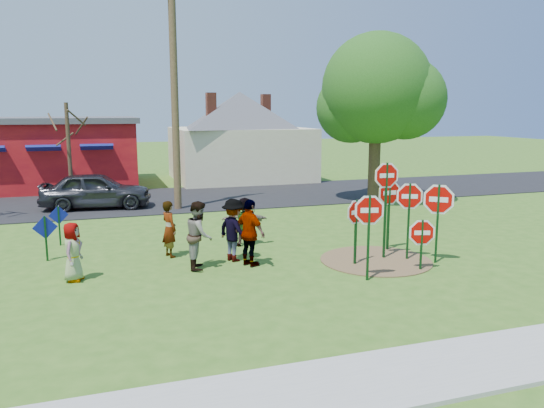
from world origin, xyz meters
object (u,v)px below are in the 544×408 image
Objects in this scene: stop_sign_a at (369,218)px; stop_sign_b at (386,186)px; stop_sign_c at (409,204)px; leafy_tree at (379,94)px; person_a at (73,252)px; stop_sign_d at (389,198)px; utility_pole at (174,84)px; suv at (96,190)px; person_b at (169,229)px.

stop_sign_a is 2.25m from stop_sign_b.
leafy_tree is (3.84, 8.75, 3.34)m from stop_sign_c.
leafy_tree is at bearing -41.10° from person_a.
stop_sign_a is at bearing -127.53° from stop_sign_b.
leafy_tree reaches higher than stop_sign_d.
stop_sign_a is at bearing -120.15° from leafy_tree.
stop_sign_d is 10.99m from utility_pole.
suv is 5.80m from utility_pole.
stop_sign_b reaches higher than stop_sign_a.
stop_sign_d is 0.50× the size of suv.
person_b is at bearing -178.61° from stop_sign_c.
suv is (-8.56, 11.29, -0.82)m from stop_sign_c.
suv is at bearing 129.42° from stop_sign_b.
suv is at bearing 149.37° from stop_sign_c.
stop_sign_a reaches higher than suv.
stop_sign_c is at bearing -78.10° from person_a.
person_b is 8.94m from utility_pole.
person_b is 9.04m from suv.
suv is at bearing 14.74° from person_a.
stop_sign_a is at bearing -134.88° from stop_sign_d.
suv is at bearing 160.07° from utility_pole.
person_b is at bearing 154.93° from stop_sign_a.
suv is 13.32m from leafy_tree.
leafy_tree is at bearing 74.90° from stop_sign_a.
stop_sign_d is at bearing 56.82° from stop_sign_b.
stop_sign_c is at bearing -25.86° from stop_sign_b.
person_a is 0.90× the size of person_b.
stop_sign_a reaches higher than person_a.
stop_sign_c is 0.51× the size of suv.
leafy_tree is (3.85, 7.65, 3.34)m from stop_sign_d.
stop_sign_d is 13.33m from suv.
suv is at bearing 168.42° from leafy_tree.
stop_sign_d reaches higher than stop_sign_a.
stop_sign_a is 1.39× the size of person_b.
stop_sign_d is at bearing 65.47° from stop_sign_a.
stop_sign_b is 11.23m from utility_pole.
person_b is (-4.51, 3.80, -0.78)m from stop_sign_a.
stop_sign_c is (0.58, -0.32, -0.51)m from stop_sign_b.
person_b is 12.80m from leafy_tree.
leafy_tree reaches higher than stop_sign_c.
utility_pole is at bearing -103.50° from suv.
suv is (0.59, 10.31, 0.07)m from person_a.
stop_sign_b is at bearing -117.70° from leafy_tree.
stop_sign_c is at bearing -136.41° from suv.
person_b is (-5.94, 2.15, -1.32)m from stop_sign_b.
leafy_tree is (12.40, -2.54, 4.16)m from suv.
leafy_tree is (4.42, 8.42, 2.83)m from stop_sign_b.
stop_sign_b is 1.26× the size of stop_sign_d.
person_a is at bearing 100.26° from person_b.
leafy_tree reaches higher than stop_sign_b.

